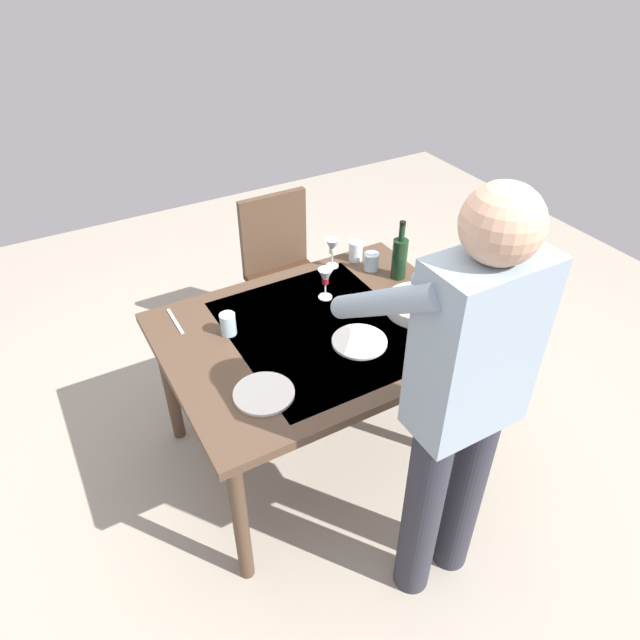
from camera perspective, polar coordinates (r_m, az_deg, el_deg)
ground_plane at (r=2.96m, az=0.00°, el=-12.49°), size 6.00×6.00×0.00m
dining_table at (r=2.49m, az=0.00°, el=-2.36°), size 1.31×1.00×0.75m
chair_near at (r=3.31m, az=-3.75°, el=5.52°), size 0.40×0.40×0.91m
person_server at (r=1.88m, az=13.83°, el=-7.40°), size 0.42×0.61×1.69m
wine_bottle at (r=2.75m, az=7.91°, el=6.20°), size 0.07×0.07×0.30m
wine_glass_left at (r=2.58m, az=0.53°, el=4.17°), size 0.07×0.07×0.15m
wine_glass_right at (r=2.81m, az=1.23°, el=7.17°), size 0.07×0.07×0.15m
water_cup_near_left at (r=2.83m, az=5.13°, el=5.81°), size 0.07×0.07×0.09m
water_cup_near_right at (r=2.42m, az=-9.12°, el=-0.40°), size 0.07×0.07×0.10m
water_cup_far_left at (r=2.90m, az=3.57°, el=6.88°), size 0.07×0.07×0.10m
serving_bowl_pasta at (r=2.57m, az=9.83°, el=1.58°), size 0.30×0.30×0.07m
dinner_plate_near at (r=2.15m, az=-5.60°, el=-7.27°), size 0.23×0.23×0.01m
dinner_plate_far at (r=2.37m, az=3.94°, el=-2.14°), size 0.23×0.23×0.01m
table_knife at (r=2.56m, az=-14.20°, el=-0.11°), size 0.01×0.20×0.00m
table_fork at (r=2.36m, az=10.69°, el=-3.11°), size 0.05×0.18×0.00m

